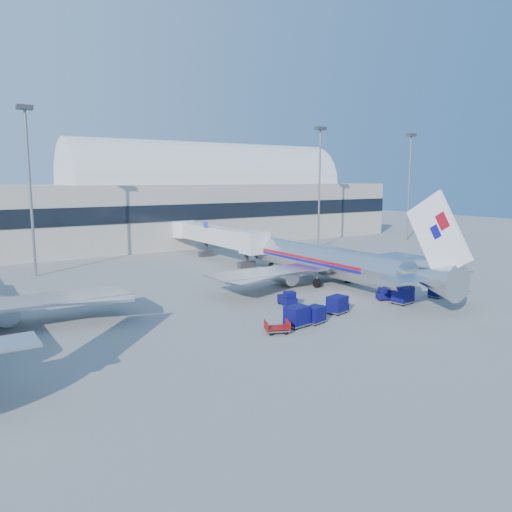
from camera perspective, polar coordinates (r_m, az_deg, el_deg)
ground at (r=54.22m, az=3.34°, el=-5.21°), size 260.00×260.00×0.00m
terminal at (r=99.96m, az=-22.96°, el=4.90°), size 170.00×28.15×21.00m
airliner_main at (r=63.25m, az=8.23°, el=-0.56°), size 32.00×37.26×12.07m
jetbridge_near at (r=83.30m, az=-5.06°, el=2.44°), size 4.40×27.50×6.25m
mast_west at (r=73.16m, az=-24.56°, el=9.33°), size 2.00×1.20×22.60m
mast_east at (r=94.80m, az=7.29°, el=9.75°), size 2.00×1.20×22.60m
mast_far_east at (r=112.60m, az=17.16°, el=9.27°), size 2.00×1.20×22.60m
barrier_near at (r=67.49m, az=14.71°, el=-2.31°), size 3.00×0.55×0.90m
barrier_mid at (r=69.94m, az=16.53°, el=-2.00°), size 3.00×0.55×0.90m
barrier_far at (r=72.45m, az=18.22°, el=-1.71°), size 3.00×0.55×0.90m
tug_lead at (r=50.56m, az=9.23°, el=-5.63°), size 2.18×1.32×1.34m
tug_right at (r=56.42m, az=14.63°, el=-4.25°), size 2.44×2.03×1.42m
tug_left at (r=52.19m, az=3.63°, el=-4.93°), size 1.76×2.70×1.63m
cart_train_a at (r=49.88m, az=9.26°, el=-5.46°), size 2.28×1.94×1.74m
cart_train_b at (r=46.27m, az=6.75°, el=-6.63°), size 2.11×1.80×1.60m
cart_train_c at (r=45.03m, az=4.70°, el=-6.84°), size 2.36×1.95×1.87m
cart_solo_near at (r=55.08m, az=16.43°, el=-4.26°), size 2.32×1.88×1.89m
cart_solo_far at (r=59.39m, az=20.01°, el=-3.66°), size 1.93×1.55×1.58m
cart_open_red at (r=43.25m, az=2.45°, el=-8.31°), size 2.43×2.09×0.55m
ramp_worker at (r=58.44m, az=22.01°, el=-3.84°), size 0.84×0.80×1.94m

